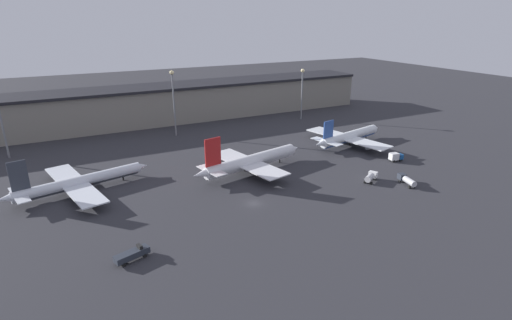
# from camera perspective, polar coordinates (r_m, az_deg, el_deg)

# --- Properties ---
(ground) EXTENTS (600.00, 600.00, 0.00)m
(ground) POSITION_cam_1_polar(r_m,az_deg,el_deg) (110.59, -0.34, -6.23)
(ground) COLOR #2D2D33
(terminal_building) EXTENTS (216.33, 23.05, 17.44)m
(terminal_building) POSITION_cam_1_polar(r_m,az_deg,el_deg) (198.76, -13.67, 7.79)
(terminal_building) COLOR gray
(terminal_building) RESTS_ON ground
(airplane_0) EXTENTS (42.16, 37.13, 12.92)m
(airplane_0) POSITION_cam_1_polar(r_m,az_deg,el_deg) (127.63, -24.05, -2.92)
(airplane_0) COLOR silver
(airplane_0) RESTS_ON ground
(airplane_1) EXTENTS (43.77, 32.82, 14.42)m
(airplane_1) POSITION_cam_1_polar(r_m,az_deg,el_deg) (131.15, -0.78, -0.21)
(airplane_1) COLOR silver
(airplane_1) RESTS_ON ground
(airplane_2) EXTENTS (39.16, 37.41, 11.95)m
(airplane_2) POSITION_cam_1_polar(r_m,az_deg,el_deg) (163.26, 13.13, 3.27)
(airplane_2) COLOR white
(airplane_2) RESTS_ON ground
(service_vehicle_0) EXTENTS (3.48, 7.67, 2.57)m
(service_vehicle_0) POSITION_cam_1_polar(r_m,az_deg,el_deg) (130.13, 20.76, -2.69)
(service_vehicle_0) COLOR #282D38
(service_vehicle_0) RESTS_ON ground
(service_vehicle_1) EXTENTS (6.46, 5.02, 2.67)m
(service_vehicle_1) POSITION_cam_1_polar(r_m,az_deg,el_deg) (129.07, 16.08, -2.33)
(service_vehicle_1) COLOR white
(service_vehicle_1) RESTS_ON ground
(service_vehicle_2) EXTENTS (5.08, 2.91, 3.08)m
(service_vehicle_2) POSITION_cam_1_polar(r_m,az_deg,el_deg) (149.59, 19.32, 0.46)
(service_vehicle_2) COLOR #195199
(service_vehicle_2) RESTS_ON ground
(service_vehicle_3) EXTENTS (7.82, 4.36, 2.87)m
(service_vehicle_3) POSITION_cam_1_polar(r_m,az_deg,el_deg) (90.37, -17.27, -12.74)
(service_vehicle_3) COLOR #282D38
(service_vehicle_3) RESTS_ON ground
(lamp_post_0) EXTENTS (1.80, 1.80, 23.92)m
(lamp_post_0) POSITION_cam_1_polar(r_m,az_deg,el_deg) (167.20, -32.71, 5.24)
(lamp_post_0) COLOR slate
(lamp_post_0) RESTS_ON ground
(lamp_post_1) EXTENTS (1.80, 1.80, 27.69)m
(lamp_post_1) POSITION_cam_1_polar(r_m,az_deg,el_deg) (171.70, -11.72, 9.02)
(lamp_post_1) COLOR slate
(lamp_post_1) RESTS_ON ground
(lamp_post_2) EXTENTS (1.80, 1.80, 24.72)m
(lamp_post_2) POSITION_cam_1_polar(r_m,az_deg,el_deg) (198.37, 6.60, 10.25)
(lamp_post_2) COLOR slate
(lamp_post_2) RESTS_ON ground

